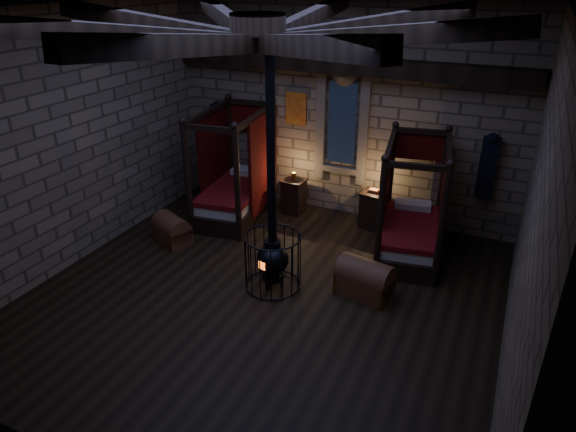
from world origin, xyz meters
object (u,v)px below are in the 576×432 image
at_px(bed_right, 410,227).
at_px(trunk_left, 172,230).
at_px(bed_left, 236,190).
at_px(trunk_right, 365,279).
at_px(stove, 273,255).

bearing_deg(bed_right, trunk_left, -170.20).
bearing_deg(bed_left, trunk_right, -34.89).
distance_m(bed_left, trunk_right, 3.74).
distance_m(bed_left, bed_right, 3.63).
distance_m(trunk_left, trunk_right, 3.81).
distance_m(bed_right, trunk_right, 1.67).
xyz_separation_m(bed_left, trunk_left, (-0.50, -1.57, -0.30)).
height_order(bed_right, stove, stove).
height_order(bed_left, bed_right, bed_left).
relative_size(bed_left, stove, 0.55).
distance_m(bed_left, stove, 2.87).
height_order(bed_left, stove, stove).
height_order(trunk_left, stove, stove).
height_order(bed_left, trunk_left, bed_left).
bearing_deg(trunk_right, stove, -153.24).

